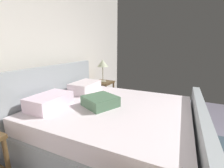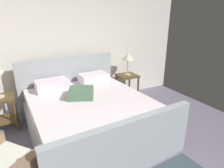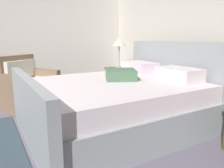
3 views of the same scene
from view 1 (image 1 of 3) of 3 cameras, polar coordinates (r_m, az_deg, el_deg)
wall_back at (r=3.07m, az=-20.32°, el=13.15°), size 4.99×0.12×2.87m
bed at (r=2.31m, az=-0.81°, el=-14.21°), size 2.09×2.35×1.13m
nightstand_right at (r=3.76m, az=-3.35°, el=-2.04°), size 0.44×0.44×0.60m
table_lamp_right at (r=3.64m, az=-3.48°, el=7.36°), size 0.26×0.26×0.52m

